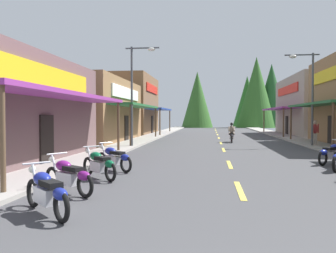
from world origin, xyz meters
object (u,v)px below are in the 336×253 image
Objects in this scene: motorcycle_parked_left_3 at (114,158)px; pedestrian_by_shop at (315,131)px; streetlamp_right at (307,86)px; streetlamp_left at (137,82)px; motorcycle_parked_left_1 at (68,175)px; rider_cruising_lead at (232,134)px; motorcycle_parked_left_2 at (99,164)px; motorcycle_parked_right_5 at (332,153)px; motorcycle_parked_left_0 at (46,191)px.

pedestrian_by_shop is (10.53, 11.36, 0.55)m from motorcycle_parked_left_3.
streetlamp_right is at bearing -93.91° from motorcycle_parked_left_3.
motorcycle_parked_left_3 is 0.98× the size of pedestrian_by_shop.
streetlamp_left is 13.80m from motorcycle_parked_left_1.
streetlamp_left is 3.07× the size of rider_cruising_lead.
streetlamp_right is at bearing -84.79° from motorcycle_parked_left_2.
motorcycle_parked_right_5 and motorcycle_parked_left_3 have the same top height.
motorcycle_parked_left_0 is at bearing -84.64° from streetlamp_left.
motorcycle_parked_left_1 and motorcycle_parked_left_3 have the same top height.
motorcycle_parked_left_1 is (-10.05, -15.00, -3.57)m from streetlamp_right.
rider_cruising_lead is (-4.69, 3.56, -3.41)m from streetlamp_right.
rider_cruising_lead is 6.27m from pedestrian_by_shop.
streetlamp_left is 4.02× the size of motorcycle_parked_left_2.
motorcycle_parked_left_1 is at bearing 174.65° from motorcycle_parked_right_5.
streetlamp_right reaches higher than pedestrian_by_shop.
streetlamp_right is at bearing -125.05° from rider_cruising_lead.
streetlamp_right reaches higher than motorcycle_parked_left_1.
motorcycle_parked_left_0 is at bearing 24.28° from pedestrian_by_shop.
motorcycle_parked_left_1 is at bearing -37.65° from motorcycle_parked_left_0.
streetlamp_right reaches higher than motorcycle_parked_left_3.
streetlamp_left is 3.68× the size of pedestrian_by_shop.
streetlamp_left is 1.06× the size of streetlamp_right.
motorcycle_parked_left_3 is at bearing 12.49° from pedestrian_by_shop.
motorcycle_parked_left_0 is at bearing -177.07° from motorcycle_parked_right_5.
rider_cruising_lead reaches higher than motorcycle_parked_left_2.
pedestrian_by_shop is at bearing 9.54° from streetlamp_left.
streetlamp_right is 18.40m from motorcycle_parked_left_1.
motorcycle_parked_left_0 is (1.42, -15.13, -3.77)m from streetlamp_left.
streetlamp_right is 6.81m from rider_cruising_lead.
pedestrian_by_shop is (10.55, 13.02, 0.55)m from motorcycle_parked_left_2.
streetlamp_left reaches higher than rider_cruising_lead.
motorcycle_parked_left_0 is 0.90× the size of motorcycle_parked_left_1.
streetlamp_left is 11.73m from motorcycle_parked_left_2.
motorcycle_parked_right_5 and motorcycle_parked_left_2 have the same top height.
streetlamp_right reaches higher than motorcycle_parked_left_2.
rider_cruising_lead is (5.36, 18.56, 0.17)m from motorcycle_parked_left_1.
motorcycle_parked_left_1 and motorcycle_parked_left_2 have the same top height.
motorcycle_parked_right_5 is at bearing -161.61° from rider_cruising_lead.
motorcycle_parked_left_3 is (0.02, 1.66, 0.00)m from motorcycle_parked_left_2.
rider_cruising_lead is (-3.47, 11.93, 0.17)m from motorcycle_parked_right_5.
motorcycle_parked_left_1 is at bearing -85.41° from streetlamp_left.
motorcycle_parked_left_0 and motorcycle_parked_left_3 have the same top height.
motorcycle_parked_left_2 and motorcycle_parked_left_3 have the same top height.
rider_cruising_lead is at bearing 142.78° from streetlamp_right.
motorcycle_parked_left_3 is 0.82× the size of rider_cruising_lead.
motorcycle_parked_right_5 is at bearing -124.48° from motorcycle_parked_left_3.
motorcycle_parked_left_2 is 17.20m from rider_cruising_lead.
motorcycle_parked_right_5 is (-1.22, -8.37, -3.57)m from streetlamp_right.
motorcycle_parked_right_5 and motorcycle_parked_left_0 have the same top height.
motorcycle_parked_right_5 is 11.04m from motorcycle_parked_left_1.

